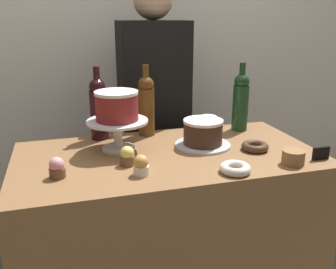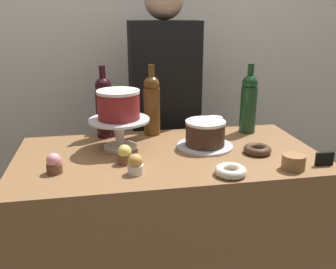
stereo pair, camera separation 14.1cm
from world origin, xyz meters
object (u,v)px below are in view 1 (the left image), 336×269
Objects in this scene: donut_chocolate at (255,147)px; white_layer_cake at (117,106)px; donut_sugar at (235,168)px; cupcake_caramel at (141,166)px; cupcake_lemon at (127,156)px; chocolate_round_cake at (203,132)px; barista_figure at (154,127)px; cake_stand_pedestal at (118,129)px; cupcake_strawberry at (57,168)px; wine_bottle_amber at (146,105)px; cookie_stack at (293,157)px; coffee_cup_ceramic at (208,125)px; wine_bottle_green at (241,101)px; price_sign_chalkboard at (321,153)px; wine_bottle_dark_red at (98,108)px.

white_layer_cake is at bearing 163.25° from donut_chocolate.
donut_sugar is at bearing -44.01° from white_layer_cake.
white_layer_cake is 0.53m from donut_sugar.
cupcake_lemon is at bearing 106.51° from cupcake_caramel.
barista_figure is (-0.09, 0.50, -0.11)m from chocolate_round_cake.
cake_stand_pedestal reaches higher than cupcake_strawberry.
cupcake_caramel is 0.05× the size of barista_figure.
wine_bottle_amber is 3.87× the size of cookie_stack.
chocolate_round_cake is 2.27× the size of cupcake_caramel.
chocolate_round_cake is at bearing -8.52° from white_layer_cake.
cupcake_caramel is (-0.32, -0.22, -0.03)m from chocolate_round_cake.
barista_figure is (-0.10, 0.80, -0.07)m from donut_sugar.
cupcake_strawberry is at bearing -154.81° from coffee_cup_ceramic.
cupcake_caramel is at bearing -145.46° from wine_bottle_green.
cookie_stack is at bearing -175.35° from price_sign_chalkboard.
cookie_stack is at bearing -15.38° from cupcake_lemon.
donut_chocolate is (0.79, 0.05, -0.02)m from cupcake_strawberry.
donut_chocolate is 0.19m from cookie_stack.
cupcake_strawberry is (-0.25, -0.22, -0.15)m from white_layer_cake.
barista_figure reaches higher than wine_bottle_dark_red.
cookie_stack is at bearing -29.28° from white_layer_cake.
donut_chocolate is at bearing -16.75° from cake_stand_pedestal.
donut_chocolate is at bearing -40.85° from wine_bottle_amber.
cupcake_caramel is at bearing -136.70° from coffee_cup_ceramic.
wine_bottle_amber is 0.57m from cupcake_strawberry.
wine_bottle_green is at bearing 10.93° from cake_stand_pedestal.
cake_stand_pedestal is 0.28m from cupcake_caramel.
wine_bottle_amber is at bearing 74.54° from cupcake_caramel.
cake_stand_pedestal is at bearing 155.91° from price_sign_chalkboard.
barista_figure is at bearing 114.38° from donut_chocolate.
donut_chocolate is at bearing 45.93° from donut_sugar.
cupcake_strawberry is 0.66× the size of donut_chocolate.
white_layer_cake is at bearing 155.91° from price_sign_chalkboard.
donut_sugar is (0.33, -0.07, -0.02)m from cupcake_caramel.
wine_bottle_dark_red reaches higher than cupcake_caramel.
barista_figure is at bearing 117.40° from coffee_cup_ceramic.
cake_stand_pedestal reaches higher than donut_sugar.
white_layer_cake is 0.32m from cupcake_caramel.
white_layer_cake is 0.38m from chocolate_round_cake.
donut_chocolate is at bearing 109.53° from cookie_stack.
wine_bottle_green reaches higher than donut_chocolate.
cookie_stack is at bearing 2.49° from donut_sugar.
donut_chocolate is 1.32× the size of coffee_cup_ceramic.
price_sign_chalkboard is 0.04× the size of barista_figure.
donut_sugar is at bearing -26.24° from cupcake_lemon.
wine_bottle_dark_red is (-0.06, 0.17, -0.04)m from white_layer_cake.
wine_bottle_green is 4.65× the size of price_sign_chalkboard.
cake_stand_pedestal is at bearing -169.07° from wine_bottle_green.
wine_bottle_amber is 0.69m from cookie_stack.
cupcake_caramel is (0.03, -0.10, 0.00)m from cupcake_lemon.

